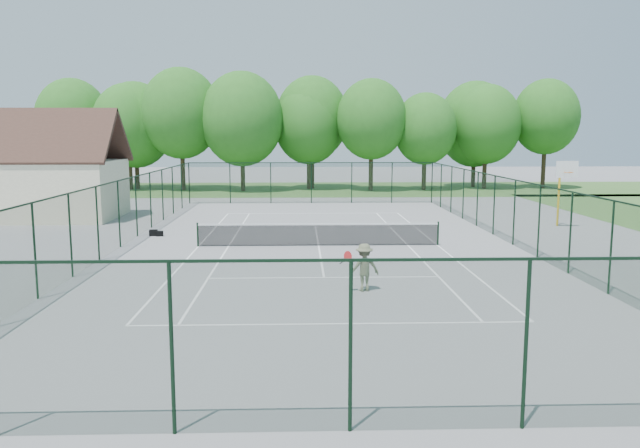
{
  "coord_description": "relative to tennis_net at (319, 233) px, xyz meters",
  "views": [
    {
      "loc": [
        -0.84,
        -28.09,
        5.06
      ],
      "look_at": [
        0.0,
        -2.0,
        1.3
      ],
      "focal_mm": 35.0,
      "sensor_mm": 36.0,
      "label": 1
    }
  ],
  "objects": [
    {
      "name": "basketball_goal",
      "position": [
        13.53,
        5.43,
        1.99
      ],
      "size": [
        1.2,
        1.43,
        3.65
      ],
      "color": "yellow",
      "rests_on": "ground"
    },
    {
      "name": "tennis_net",
      "position": [
        0.0,
        0.0,
        0.0
      ],
      "size": [
        11.08,
        0.08,
        1.1
      ],
      "color": "black",
      "rests_on": "ground"
    },
    {
      "name": "utility_building",
      "position": [
        -16.0,
        10.0,
        2.54
      ],
      "size": [
        8.6,
        6.27,
        6.63
      ],
      "color": "#F4EBC5",
      "rests_on": "ground"
    },
    {
      "name": "court_lines",
      "position": [
        0.0,
        0.0,
        -0.57
      ],
      "size": [
        11.05,
        23.85,
        0.01
      ],
      "color": "white",
      "rests_on": "ground"
    },
    {
      "name": "sports_bag_b",
      "position": [
        -7.88,
        2.98,
        -0.44
      ],
      "size": [
        0.37,
        0.27,
        0.27
      ],
      "primitive_type": "cube",
      "rotation": [
        0.0,
        0.0,
        0.18
      ],
      "color": "black",
      "rests_on": "ground"
    },
    {
      "name": "fence_enclosure",
      "position": [
        0.0,
        0.0,
        0.98
      ],
      "size": [
        18.05,
        36.05,
        3.02
      ],
      "color": "#15331C",
      "rests_on": "ground"
    },
    {
      "name": "grass_far",
      "position": [
        0.0,
        30.0,
        -0.57
      ],
      "size": [
        80.0,
        16.0,
        0.01
      ],
      "primitive_type": "cube",
      "color": "#487432",
      "rests_on": "ground"
    },
    {
      "name": "sports_bag_a",
      "position": [
        -8.22,
        3.08,
        -0.42
      ],
      "size": [
        0.41,
        0.26,
        0.32
      ],
      "primitive_type": "cube",
      "rotation": [
        0.0,
        0.0,
        0.06
      ],
      "color": "black",
      "rests_on": "ground"
    },
    {
      "name": "tree_line_far",
      "position": [
        0.0,
        30.0,
        5.42
      ],
      "size": [
        39.4,
        6.4,
        9.7
      ],
      "color": "#3B2A1C",
      "rests_on": "ground"
    },
    {
      "name": "tennis_player",
      "position": [
        1.23,
        -8.33,
        0.21
      ],
      "size": [
        2.06,
        0.88,
        1.56
      ],
      "color": "#5D6147",
      "rests_on": "ground"
    },
    {
      "name": "ground",
      "position": [
        0.0,
        0.0,
        -0.58
      ],
      "size": [
        140.0,
        140.0,
        0.0
      ],
      "primitive_type": "plane",
      "color": "gray",
      "rests_on": "ground"
    }
  ]
}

